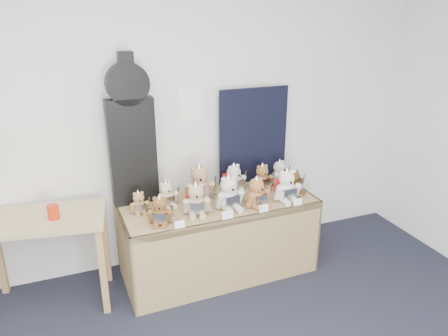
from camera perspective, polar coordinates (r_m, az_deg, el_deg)
name	(u,v)px	position (r m, az deg, el deg)	size (l,w,h in m)	color
room_shell	(190,105)	(3.78, -4.47, 8.23)	(6.00, 6.00, 6.00)	white
display_table	(221,220)	(3.70, -0.37, -6.86)	(1.65, 0.71, 0.68)	#957D4B
side_table	(44,232)	(3.59, -22.45, -7.71)	(0.98, 0.65, 0.76)	tan
guitar_case	(131,133)	(3.55, -12.03, 4.53)	(0.38, 0.12, 1.23)	black
navy_board	(253,136)	(3.97, 3.87, 4.21)	(0.66, 0.02, 0.88)	black
red_cup	(53,212)	(3.45, -21.40, -5.36)	(0.08, 0.08, 0.11)	red
teddy_front_far_left	(160,212)	(3.32, -8.34, -5.64)	(0.21, 0.20, 0.26)	brown
teddy_front_left	(196,201)	(3.43, -3.65, -4.27)	(0.24, 0.22, 0.30)	tan
teddy_front_centre	(229,194)	(3.51, 0.67, -3.42)	(0.27, 0.22, 0.32)	beige
teddy_front_right	(257,194)	(3.56, 4.33, -3.36)	(0.24, 0.22, 0.29)	#A5683E
teddy_front_far_right	(287,187)	(3.69, 8.17, -2.45)	(0.25, 0.21, 0.31)	white
teddy_front_end	(294,183)	(3.85, 9.19, -1.98)	(0.20, 0.19, 0.25)	#54381D
teddy_back_left	(167,195)	(3.60, -7.51, -3.51)	(0.21, 0.18, 0.25)	#C8B592
teddy_back_centre_left	(200,184)	(3.68, -3.19, -2.14)	(0.28, 0.25, 0.35)	#AB7E55
teddy_back_centre_right	(234,180)	(3.83, 1.33, -1.52)	(0.24, 0.22, 0.29)	silver
teddy_back_right	(262,178)	(3.91, 5.03, -1.28)	(0.21, 0.17, 0.26)	brown
teddy_back_end	(280,174)	(4.03, 7.27, -0.72)	(0.21, 0.19, 0.25)	silver
teddy_back_far_left	(139,203)	(3.52, -11.03, -4.57)	(0.17, 0.14, 0.21)	#987747
entry_card_a	(180,225)	(3.27, -5.80, -7.35)	(0.08, 0.00, 0.06)	white
entry_card_b	(227,215)	(3.39, 0.46, -6.16)	(0.09, 0.00, 0.06)	white
entry_card_c	(264,208)	(3.51, 5.21, -5.27)	(0.08, 0.00, 0.06)	white
entry_card_d	(298,202)	(3.66, 9.62, -4.40)	(0.08, 0.00, 0.06)	white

